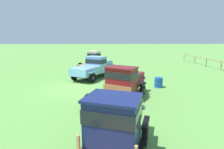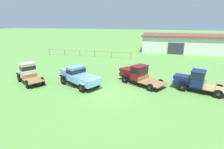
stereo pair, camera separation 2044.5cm
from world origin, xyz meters
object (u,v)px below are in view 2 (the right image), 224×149
at_px(vintage_truck_foreground_near, 28,72).
at_px(oil_drum_near_fence, 69,73).
at_px(vintage_truck_second_in_line, 78,76).
at_px(farm_shed, 188,43).
at_px(oil_drum_beside_row, 121,71).
at_px(vintage_truck_far_side, 195,80).
at_px(vintage_truck_midrow_center, 137,74).

height_order(vintage_truck_foreground_near, oil_drum_near_fence, vintage_truck_foreground_near).
distance_m(vintage_truck_foreground_near, oil_drum_near_fence, 4.79).
relative_size(vintage_truck_foreground_near, vintage_truck_second_in_line, 0.84).
height_order(farm_shed, vintage_truck_second_in_line, farm_shed).
distance_m(vintage_truck_second_in_line, oil_drum_near_fence, 3.64).
xyz_separation_m(farm_shed, vintage_truck_second_in_line, (-15.04, -26.46, -0.82)).
bearing_deg(vintage_truck_second_in_line, vintage_truck_foreground_near, -176.66).
height_order(farm_shed, oil_drum_beside_row, farm_shed).
relative_size(vintage_truck_foreground_near, oil_drum_beside_row, 5.78).
bearing_deg(oil_drum_beside_row, vintage_truck_far_side, -25.14).
bearing_deg(farm_shed, vintage_truck_midrow_center, -110.18).
relative_size(farm_shed, oil_drum_beside_row, 25.25).
bearing_deg(vintage_truck_far_side, vintage_truck_foreground_near, -174.15).
height_order(vintage_truck_midrow_center, oil_drum_near_fence, vintage_truck_midrow_center).
bearing_deg(farm_shed, oil_drum_near_fence, -126.25).
bearing_deg(vintage_truck_midrow_center, vintage_truck_foreground_near, -167.68).
bearing_deg(vintage_truck_midrow_center, vintage_truck_far_side, -7.87).
distance_m(vintage_truck_foreground_near, vintage_truck_far_side, 18.31).
bearing_deg(farm_shed, vintage_truck_second_in_line, -119.61).
distance_m(vintage_truck_far_side, oil_drum_beside_row, 9.21).
distance_m(farm_shed, vintage_truck_far_side, 25.14).
height_order(oil_drum_beside_row, oil_drum_near_fence, oil_drum_near_fence).
bearing_deg(oil_drum_beside_row, farm_shed, 61.84).
bearing_deg(vintage_truck_foreground_near, farm_shed, 51.72).
bearing_deg(vintage_truck_second_in_line, oil_drum_beside_row, 55.16).
distance_m(vintage_truck_foreground_near, vintage_truck_second_in_line, 6.14).
bearing_deg(oil_drum_beside_row, vintage_truck_foreground_near, -149.76).
distance_m(vintage_truck_far_side, oil_drum_near_fence, 14.58).
bearing_deg(oil_drum_near_fence, oil_drum_beside_row, 24.21).
xyz_separation_m(farm_shed, vintage_truck_foreground_near, (-21.17, -26.82, -0.77)).
bearing_deg(vintage_truck_midrow_center, farm_shed, 69.82).
relative_size(farm_shed, vintage_truck_second_in_line, 3.67).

